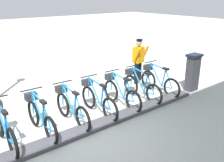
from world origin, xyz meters
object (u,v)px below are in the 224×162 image
at_px(payment_kiosk, 193,72).
at_px(bike_docked_4, 71,107).
at_px(bike_docked_0, 158,81).
at_px(worker_near_rack, 138,60).
at_px(bike_docked_2, 120,92).
at_px(bike_docked_5, 40,117).
at_px(bike_docked_1, 140,86).
at_px(bike_docked_3, 97,99).
at_px(bike_docked_6, 4,128).

bearing_deg(payment_kiosk, bike_docked_4, 82.62).
distance_m(bike_docked_0, worker_near_rack, 1.19).
relative_size(bike_docked_2, worker_near_rack, 1.04).
bearing_deg(payment_kiosk, bike_docked_0, 62.12).
bearing_deg(bike_docked_5, bike_docked_1, -90.00).
height_order(bike_docked_3, worker_near_rack, worker_near_rack).
xyz_separation_m(bike_docked_2, bike_docked_6, (0.00, 3.33, 0.00)).
bearing_deg(bike_docked_5, bike_docked_2, -90.00).
bearing_deg(bike_docked_2, bike_docked_0, -90.00).
distance_m(bike_docked_0, bike_docked_6, 5.00).
xyz_separation_m(bike_docked_1, bike_docked_4, (0.00, 2.50, 0.00)).
distance_m(bike_docked_0, bike_docked_4, 3.33).
height_order(payment_kiosk, bike_docked_2, payment_kiosk).
bearing_deg(worker_near_rack, bike_docked_6, 101.93).
bearing_deg(bike_docked_2, bike_docked_1, -90.00).
height_order(bike_docked_4, bike_docked_6, same).
bearing_deg(bike_docked_3, bike_docked_0, -90.00).
height_order(bike_docked_2, bike_docked_5, same).
bearing_deg(bike_docked_6, payment_kiosk, -95.37).
height_order(bike_docked_0, bike_docked_3, same).
relative_size(payment_kiosk, bike_docked_5, 0.74).
xyz_separation_m(bike_docked_0, worker_near_rack, (1.08, -0.13, 0.48)).
bearing_deg(bike_docked_5, bike_docked_0, -90.00).
height_order(bike_docked_1, bike_docked_3, same).
xyz_separation_m(bike_docked_2, worker_near_rack, (1.08, -1.79, 0.48)).
height_order(bike_docked_5, worker_near_rack, worker_near_rack).
relative_size(bike_docked_6, worker_near_rack, 1.04).
bearing_deg(bike_docked_0, bike_docked_5, 90.00).
relative_size(payment_kiosk, bike_docked_1, 0.74).
bearing_deg(bike_docked_0, bike_docked_6, 90.00).
distance_m(payment_kiosk, bike_docked_0, 1.25).
bearing_deg(bike_docked_3, bike_docked_6, 90.00).
height_order(bike_docked_5, bike_docked_6, same).
bearing_deg(bike_docked_1, bike_docked_0, -90.00).
xyz_separation_m(payment_kiosk, bike_docked_2, (0.57, 2.75, -0.24)).
bearing_deg(bike_docked_6, bike_docked_2, -90.00).
relative_size(bike_docked_1, bike_docked_6, 1.00).
height_order(bike_docked_2, worker_near_rack, worker_near_rack).
bearing_deg(bike_docked_2, bike_docked_4, 90.00).
height_order(bike_docked_4, worker_near_rack, worker_near_rack).
bearing_deg(bike_docked_1, bike_docked_3, 90.00).
relative_size(payment_kiosk, bike_docked_6, 0.74).
bearing_deg(bike_docked_3, bike_docked_4, 90.00).
bearing_deg(bike_docked_4, bike_docked_0, -90.00).
xyz_separation_m(bike_docked_4, bike_docked_6, (0.00, 1.67, 0.00)).
xyz_separation_m(bike_docked_0, bike_docked_5, (0.00, 4.17, 0.00)).
height_order(bike_docked_4, bike_docked_5, same).
height_order(bike_docked_3, bike_docked_5, same).
bearing_deg(bike_docked_4, worker_near_rack, -72.61).
bearing_deg(bike_docked_3, payment_kiosk, -99.07).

